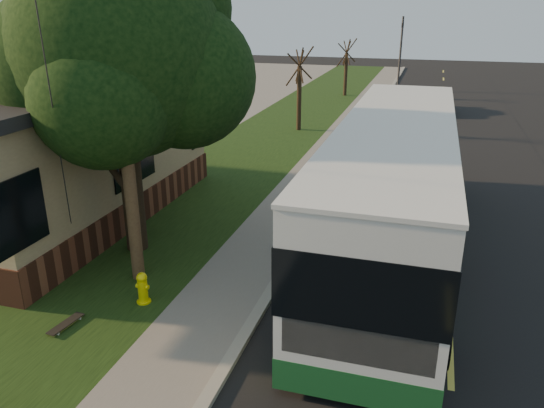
{
  "coord_description": "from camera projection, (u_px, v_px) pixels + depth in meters",
  "views": [
    {
      "loc": [
        3.15,
        -9.11,
        6.36
      ],
      "look_at": [
        -0.54,
        3.19,
        1.5
      ],
      "focal_mm": 35.0,
      "sensor_mm": 36.0,
      "label": 1
    }
  ],
  "objects": [
    {
      "name": "curb",
      "position": [
        337.0,
        180.0,
        20.2
      ],
      "size": [
        0.25,
        80.0,
        0.12
      ],
      "primitive_type": "cube",
      "color": "gray",
      "rests_on": "ground"
    },
    {
      "name": "distant_car",
      "position": [
        436.0,
        100.0,
        33.1
      ],
      "size": [
        2.27,
        4.44,
        1.45
      ],
      "primitive_type": "imported",
      "rotation": [
        0.0,
        0.0,
        0.14
      ],
      "color": "black",
      "rests_on": "ground"
    },
    {
      "name": "skateboard_main",
      "position": [
        66.0,
        324.0,
        11.01
      ],
      "size": [
        0.33,
        0.9,
        0.08
      ],
      "color": "black",
      "rests_on": "grass_verge"
    },
    {
      "name": "road",
      "position": [
        446.0,
        192.0,
        19.14
      ],
      "size": [
        8.0,
        80.0,
        0.01
      ],
      "primitive_type": "cube",
      "color": "black",
      "rests_on": "ground"
    },
    {
      "name": "utility_pole",
      "position": [
        120.0,
        90.0,
        11.4
      ],
      "size": [
        2.86,
        3.21,
        9.07
      ],
      "color": "#473321",
      "rests_on": "ground"
    },
    {
      "name": "building_lot",
      "position": [
        22.0,
        153.0,
        24.11
      ],
      "size": [
        15.0,
        80.0,
        0.04
      ],
      "primitive_type": "cube",
      "color": "slate",
      "rests_on": "ground"
    },
    {
      "name": "traffic_signal",
      "position": [
        401.0,
        49.0,
        40.47
      ],
      "size": [
        0.18,
        0.22,
        5.5
      ],
      "color": "#2D2D30",
      "rests_on": "ground"
    },
    {
      "name": "bare_tree_far",
      "position": [
        346.0,
        68.0,
        38.23
      ],
      "size": [
        1.38,
        1.21,
        4.03
      ],
      "color": "black",
      "rests_on": "grass_verge"
    },
    {
      "name": "sidewalk",
      "position": [
        311.0,
        178.0,
        20.47
      ],
      "size": [
        2.0,
        80.0,
        0.08
      ],
      "primitive_type": "cube",
      "color": "slate",
      "rests_on": "ground"
    },
    {
      "name": "transit_bus",
      "position": [
        393.0,
        184.0,
        13.99
      ],
      "size": [
        3.05,
        13.21,
        3.57
      ],
      "color": "silver",
      "rests_on": "ground"
    },
    {
      "name": "grass_verge",
      "position": [
        227.0,
        171.0,
        21.42
      ],
      "size": [
        5.0,
        80.0,
        0.07
      ],
      "primitive_type": "cube",
      "color": "black",
      "rests_on": "ground"
    },
    {
      "name": "leafy_tree",
      "position": [
        123.0,
        56.0,
        12.93
      ],
      "size": [
        6.3,
        6.0,
        7.8
      ],
      "color": "black",
      "rests_on": "grass_verge"
    },
    {
      "name": "fire_hydrant",
      "position": [
        143.0,
        288.0,
        11.81
      ],
      "size": [
        0.32,
        0.32,
        0.74
      ],
      "color": "yellow",
      "rests_on": "grass_verge"
    },
    {
      "name": "dumpster",
      "position": [
        99.0,
        161.0,
        20.53
      ],
      "size": [
        1.61,
        1.42,
        1.2
      ],
      "color": "black",
      "rests_on": "building_lot"
    },
    {
      "name": "ground",
      "position": [
        253.0,
        323.0,
        11.26
      ],
      "size": [
        120.0,
        120.0,
        0.0
      ],
      "primitive_type": "plane",
      "color": "black",
      "rests_on": "ground"
    },
    {
      "name": "bare_tree_near",
      "position": [
        299.0,
        90.0,
        27.57
      ],
      "size": [
        1.38,
        1.21,
        4.31
      ],
      "color": "black",
      "rests_on": "grass_verge"
    }
  ]
}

